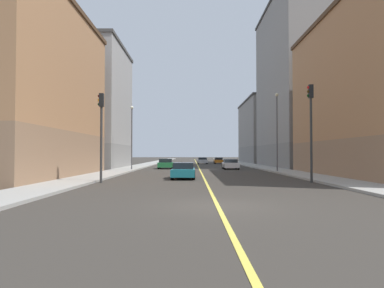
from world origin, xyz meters
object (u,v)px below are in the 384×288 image
Objects in this scene: building_right_midblock at (94,107)px; traffic_light_left_near at (312,120)px; building_left_mid at (300,85)px; car_green at (167,164)px; car_silver at (204,161)px; building_left_far at (266,132)px; car_orange at (220,161)px; building_right_corner at (24,90)px; traffic_light_right_near at (103,125)px; street_lamp_right_near at (133,131)px; street_lamp_left_near at (278,124)px; car_white at (232,164)px; car_teal at (185,171)px.

traffic_light_left_near is at bearing -49.69° from building_right_midblock.
building_left_mid is 5.98× the size of car_green.
building_left_far is at bearing 28.74° from car_silver.
car_silver is at bearing 128.34° from building_left_mid.
building_left_mid is at bearing -61.09° from car_orange.
building_right_corner is at bearing -141.07° from building_left_mid.
building_left_mid is 37.27m from traffic_light_right_near.
building_right_corner is 47.37m from car_orange.
street_lamp_left_near is at bearing -14.98° from street_lamp_right_near.
traffic_light_right_near is 20.68m from street_lamp_left_near.
building_right_corner is at bearing -90.00° from building_right_midblock.
car_silver is at bearing 96.76° from car_white.
building_right_midblock is at bearing 90.00° from building_right_corner.
traffic_light_left_near is 14.08m from street_lamp_left_near.
car_silver is at bearing 71.90° from street_lamp_right_near.
car_orange is (11.43, 47.93, -3.30)m from traffic_light_right_near.
car_silver is (8.17, 46.34, -3.27)m from traffic_light_right_near.
building_left_mid is 30.01m from building_right_midblock.
traffic_light_right_near is 1.41× the size of car_white.
traffic_light_left_near reaches higher than car_orange.
building_right_corner is 5.03× the size of car_orange.
building_right_midblock is at bearing 168.89° from car_white.
street_lamp_left_near is 16.71m from street_lamp_right_near.
car_green is at bearing 143.26° from street_lamp_left_near.
car_silver is at bearing 102.19° from street_lamp_left_near.
car_green is at bearing -109.63° from car_orange.
car_orange is at bearing 118.91° from building_left_mid.
car_green is (-19.22, -30.52, -6.10)m from building_left_far.
street_lamp_left_near reaches higher than car_white.
building_left_mid is 5.69× the size of car_white.
traffic_light_right_near is (7.71, -5.10, -3.27)m from building_right_corner.
traffic_light_right_near is at bearing -96.51° from car_green.
traffic_light_right_near is 0.81× the size of street_lamp_right_near.
car_orange is at bearing -150.39° from building_left_far.
building_left_far is 57.04m from building_right_corner.
building_right_midblock is at bearing -173.73° from building_left_mid.
building_right_midblock is 2.55× the size of traffic_light_left_near.
street_lamp_left_near reaches higher than car_silver.
building_right_midblock reaches higher than car_silver.
building_left_mid reaches higher than car_orange.
car_white is (11.04, 22.07, -3.27)m from traffic_light_right_near.
building_left_far is 34.14m from car_white.
building_right_midblock is 2.80× the size of traffic_light_right_near.
building_left_mid is at bearing -90.00° from building_left_far.
building_left_far reaches higher than traffic_light_right_near.
traffic_light_left_near is 23.77m from street_lamp_right_near.
building_right_corner reaches higher than building_left_far.
car_teal is at bearing -107.37° from car_white.
car_silver is at bearing -151.26° from building_left_far.
building_right_midblock is 3.93× the size of car_white.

